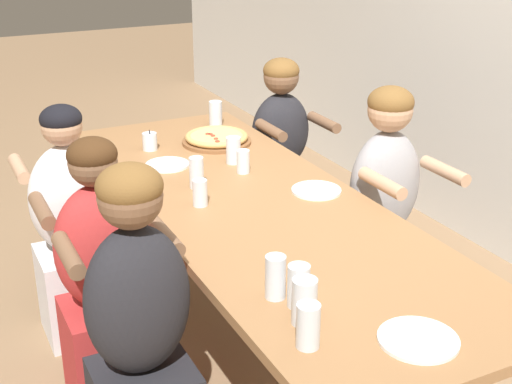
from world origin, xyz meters
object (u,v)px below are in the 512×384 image
diner_far_center (383,215)px  diner_near_midleft (73,235)px  drinking_glass_d (197,175)px  drinking_glass_c (304,303)px  empty_plate_c (316,190)px  empty_plate_b (167,165)px  drinking_glass_h (308,327)px  diner_far_left (280,156)px  drinking_glass_a (200,193)px  drinking_glass_b (243,163)px  pizza_board_main (217,138)px  drinking_glass_g (299,286)px  diner_near_center (104,286)px  drinking_glass_f (275,280)px  empty_plate_a (418,339)px  drinking_glass_i (233,152)px  drinking_glass_e (216,115)px  cocktail_glass_blue (150,142)px  diner_near_midright (140,339)px

diner_far_center → diner_near_midleft: diner_far_center is taller
drinking_glass_d → diner_near_midleft: size_ratio=0.13×
drinking_glass_c → empty_plate_c: bearing=147.1°
drinking_glass_c → empty_plate_b: bearing=176.3°
empty_plate_b → drinking_glass_h: drinking_glass_h is taller
diner_far_left → diner_near_midleft: size_ratio=0.98×
empty_plate_c → drinking_glass_a: size_ratio=1.92×
drinking_glass_b → diner_far_center: size_ratio=0.10×
empty_plate_c → diner_far_center: size_ratio=0.19×
pizza_board_main → empty_plate_c: 0.83m
drinking_glass_g → empty_plate_b: bearing=177.4°
empty_plate_c → diner_near_center: size_ratio=0.19×
drinking_glass_f → drinking_glass_g: 0.09m
empty_plate_a → pizza_board_main: bearing=174.1°
empty_plate_b → drinking_glass_h: (1.61, -0.15, 0.06)m
drinking_glass_h → diner_near_midleft: (-1.52, -0.35, -0.29)m
drinking_glass_b → drinking_glass_h: 1.43m
drinking_glass_i → drinking_glass_f: bearing=-18.6°
drinking_glass_a → drinking_glass_h: 1.09m
diner_near_center → drinking_glass_b: bearing=25.2°
drinking_glass_a → drinking_glass_d: bearing=162.1°
diner_far_center → diner_near_midleft: bearing=-20.2°
drinking_glass_e → drinking_glass_d: bearing=-28.4°
empty_plate_b → drinking_glass_c: size_ratio=1.42×
drinking_glass_b → diner_near_center: (0.37, -0.79, -0.27)m
empty_plate_b → empty_plate_c: bearing=38.4°
drinking_glass_d → drinking_glass_g: 1.08m
drinking_glass_d → drinking_glass_h: bearing=-7.7°
diner_far_left → empty_plate_c: bearing=69.8°
empty_plate_b → diner_near_center: (0.62, -0.50, -0.23)m
empty_plate_a → drinking_glass_i: drinking_glass_i is taller
empty_plate_b → drinking_glass_e: bearing=137.0°
cocktail_glass_blue → drinking_glass_h: bearing=-4.6°
drinking_glass_h → diner_near_midright: 0.67m
drinking_glass_i → drinking_glass_g: bearing=-15.9°
empty_plate_c → diner_far_center: diner_far_center is taller
cocktail_glass_blue → drinking_glass_h: drinking_glass_h is taller
empty_plate_a → drinking_glass_f: size_ratio=1.62×
diner_near_midleft → diner_far_left: bearing=21.4°
drinking_glass_h → drinking_glass_b: bearing=162.1°
drinking_glass_e → cocktail_glass_blue: bearing=-62.9°
diner_far_left → drinking_glass_a: bearing=46.9°
drinking_glass_b → drinking_glass_h: size_ratio=0.81×
empty_plate_c → diner_near_midright: bearing=-63.5°
pizza_board_main → drinking_glass_i: (0.32, -0.05, 0.03)m
empty_plate_b → diner_near_midright: 1.22m
diner_far_left → drinking_glass_e: bearing=-8.8°
empty_plate_c → diner_near_center: 1.00m
cocktail_glass_blue → drinking_glass_c: bearing=-3.3°
drinking_glass_a → drinking_glass_e: drinking_glass_e is taller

